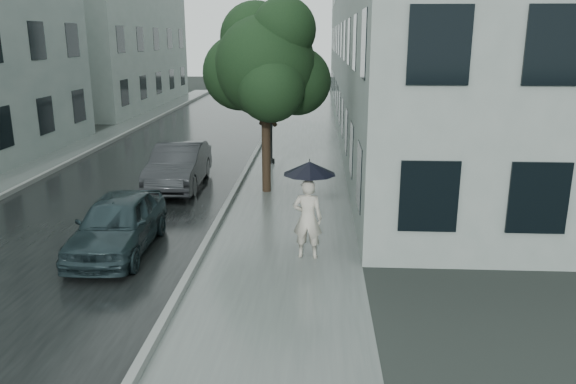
# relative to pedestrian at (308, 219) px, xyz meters

# --- Properties ---
(ground) EXTENTS (120.00, 120.00, 0.00)m
(ground) POSITION_rel_pedestrian_xyz_m (-0.81, -2.00, -0.91)
(ground) COLOR black
(ground) RESTS_ON ground
(sidewalk) EXTENTS (3.50, 60.00, 0.01)m
(sidewalk) POSITION_rel_pedestrian_xyz_m (-0.56, 10.00, -0.90)
(sidewalk) COLOR slate
(sidewalk) RESTS_ON ground
(kerb_near) EXTENTS (0.15, 60.00, 0.15)m
(kerb_near) POSITION_rel_pedestrian_xyz_m (-2.39, 10.00, -0.83)
(kerb_near) COLOR slate
(kerb_near) RESTS_ON ground
(asphalt_road) EXTENTS (6.85, 60.00, 0.00)m
(asphalt_road) POSITION_rel_pedestrian_xyz_m (-5.89, 10.00, -0.90)
(asphalt_road) COLOR black
(asphalt_road) RESTS_ON ground
(kerb_far) EXTENTS (0.15, 60.00, 0.15)m
(kerb_far) POSITION_rel_pedestrian_xyz_m (-9.39, 10.00, -0.83)
(kerb_far) COLOR slate
(kerb_far) RESTS_ON ground
(sidewalk_far) EXTENTS (1.70, 60.00, 0.01)m
(sidewalk_far) POSITION_rel_pedestrian_xyz_m (-10.31, 10.00, -0.90)
(sidewalk_far) COLOR #4C5451
(sidewalk_far) RESTS_ON ground
(building_near) EXTENTS (7.02, 36.00, 9.00)m
(building_near) POSITION_rel_pedestrian_xyz_m (4.66, 17.50, 3.59)
(building_near) COLOR gray
(building_near) RESTS_ON ground
(building_far_b) EXTENTS (7.02, 18.00, 8.00)m
(building_far_b) POSITION_rel_pedestrian_xyz_m (-14.58, 28.00, 3.09)
(building_far_b) COLOR gray
(building_far_b) RESTS_ON ground
(pedestrian) EXTENTS (0.70, 0.50, 1.79)m
(pedestrian) POSITION_rel_pedestrian_xyz_m (0.00, 0.00, 0.00)
(pedestrian) COLOR #BCB6A5
(pedestrian) RESTS_ON sidewalk
(umbrella) EXTENTS (1.21, 1.21, 1.30)m
(umbrella) POSITION_rel_pedestrian_xyz_m (0.03, -0.01, 1.14)
(umbrella) COLOR black
(umbrella) RESTS_ON ground
(street_tree) EXTENTS (3.98, 3.61, 5.89)m
(street_tree) POSITION_rel_pedestrian_xyz_m (-1.41, 5.60, 3.05)
(street_tree) COLOR #332619
(street_tree) RESTS_ON ground
(lamp_post) EXTENTS (0.83, 0.42, 4.93)m
(lamp_post) POSITION_rel_pedestrian_xyz_m (-1.76, 9.49, 1.92)
(lamp_post) COLOR black
(lamp_post) RESTS_ON ground
(car_near) EXTENTS (1.67, 3.92, 1.32)m
(car_near) POSITION_rel_pedestrian_xyz_m (-4.31, 0.15, -0.24)
(car_near) COLOR #1B2B2F
(car_near) RESTS_ON ground
(car_far) EXTENTS (1.63, 4.32, 1.41)m
(car_far) POSITION_rel_pedestrian_xyz_m (-4.31, 5.89, -0.19)
(car_far) COLOR #222427
(car_far) RESTS_ON ground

